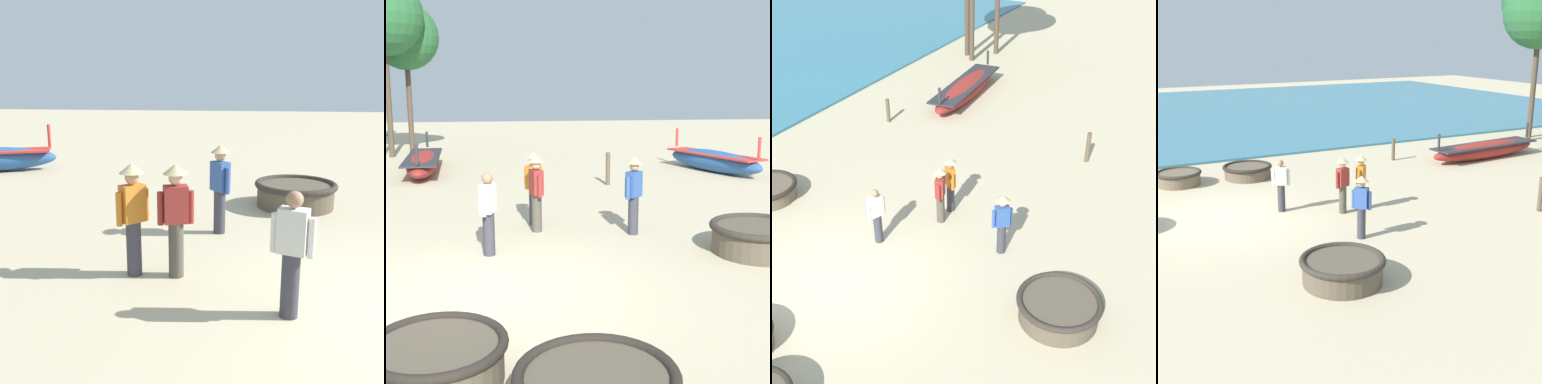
{
  "view_description": "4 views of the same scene",
  "coord_description": "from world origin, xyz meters",
  "views": [
    {
      "loc": [
        -4.99,
        2.46,
        2.77
      ],
      "look_at": [
        2.17,
        3.38,
        1.0
      ],
      "focal_mm": 42.0,
      "sensor_mm": 36.0,
      "label": 1
    },
    {
      "loc": [
        0.42,
        -7.83,
        3.14
      ],
      "look_at": [
        1.9,
        3.06,
        0.93
      ],
      "focal_mm": 50.0,
      "sensor_mm": 36.0,
      "label": 2
    },
    {
      "loc": [
        7.21,
        -7.08,
        8.42
      ],
      "look_at": [
        1.44,
        4.1,
        0.7
      ],
      "focal_mm": 50.0,
      "sensor_mm": 36.0,
      "label": 3
    },
    {
      "loc": [
        14.4,
        -3.31,
        5.12
      ],
      "look_at": [
        2.06,
        3.17,
        0.95
      ],
      "focal_mm": 50.0,
      "sensor_mm": 36.0,
      "label": 4
    }
  ],
  "objects": [
    {
      "name": "fisherman_by_coracle",
      "position": [
        1.02,
        4.08,
        0.96
      ],
      "size": [
        0.4,
        0.4,
        1.67
      ],
      "color": "#383842",
      "rests_on": "ground"
    },
    {
      "name": "mooring_post_inland",
      "position": [
        3.63,
        8.73,
        0.52
      ],
      "size": [
        0.14,
        0.14,
        1.04
      ],
      "primitive_type": "cylinder",
      "color": "brown",
      "rests_on": "ground"
    },
    {
      "name": "coracle_beside_post",
      "position": [
        5.13,
        1.38,
        0.32
      ],
      "size": [
        1.85,
        1.85,
        0.58
      ],
      "color": "brown",
      "rests_on": "ground"
    },
    {
      "name": "fisherman_standing_right",
      "position": [
        3.08,
        2.97,
        0.96
      ],
      "size": [
        0.41,
        0.39,
        1.67
      ],
      "color": "#383842",
      "rests_on": "ground"
    },
    {
      "name": "ground_plane",
      "position": [
        0.0,
        0.0,
        0.0
      ],
      "size": [
        80.0,
        80.0,
        0.0
      ],
      "primitive_type": "plane",
      "color": "#C6B793"
    },
    {
      "name": "fisherman_with_hat",
      "position": [
        1.05,
        3.46,
        0.96
      ],
      "size": [
        0.36,
        0.51,
        1.67
      ],
      "color": "#4C473D",
      "rests_on": "ground"
    },
    {
      "name": "fisherman_crouching",
      "position": [
        0.06,
        1.92,
        0.84
      ],
      "size": [
        0.32,
        0.5,
        1.57
      ],
      "color": "#383842",
      "rests_on": "ground"
    },
    {
      "name": "tree_right_mid",
      "position": [
        -3.98,
        18.26,
        5.26
      ],
      "size": [
        2.98,
        2.98,
        6.78
      ],
      "color": "#4C3D2D",
      "rests_on": "ground"
    },
    {
      "name": "long_boat_red_hull",
      "position": [
        8.0,
        10.85,
        0.41
      ],
      "size": [
        2.55,
        4.65,
        1.45
      ],
      "color": "#285693",
      "rests_on": "ground"
    },
    {
      "name": "coracle_front_right",
      "position": [
        -0.36,
        -2.44,
        0.27
      ],
      "size": [
        1.54,
        1.54,
        0.49
      ],
      "color": "brown",
      "rests_on": "ground"
    },
    {
      "name": "long_boat_green_hull",
      "position": [
        -2.58,
        12.05,
        0.37
      ],
      "size": [
        1.53,
        5.65,
        1.28
      ],
      "color": "maroon",
      "rests_on": "ground"
    }
  ]
}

